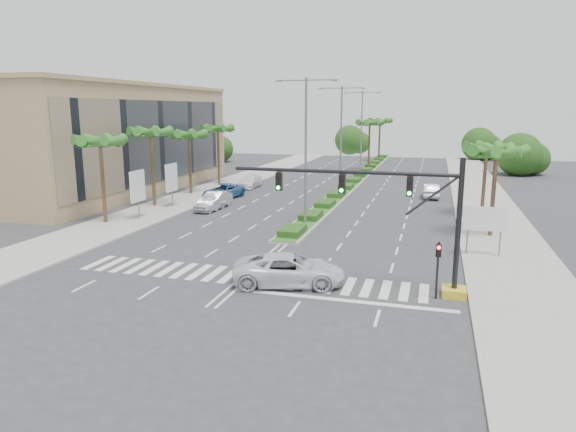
% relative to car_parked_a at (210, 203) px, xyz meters
% --- Properties ---
extents(ground, '(160.00, 160.00, 0.00)m').
position_rel_car_parked_a_xyz_m(ground, '(10.36, -17.69, -0.72)').
color(ground, '#333335').
rests_on(ground, ground).
extents(footpath_right, '(6.00, 120.00, 0.15)m').
position_rel_car_parked_a_xyz_m(footpath_right, '(25.56, 2.31, -0.64)').
color(footpath_right, gray).
rests_on(footpath_right, ground).
extents(footpath_left, '(6.00, 120.00, 0.15)m').
position_rel_car_parked_a_xyz_m(footpath_left, '(-4.84, 2.31, -0.64)').
color(footpath_left, gray).
rests_on(footpath_left, ground).
extents(median, '(2.20, 75.00, 0.20)m').
position_rel_car_parked_a_xyz_m(median, '(10.36, 27.31, -0.62)').
color(median, gray).
rests_on(median, ground).
extents(median_grass, '(1.80, 75.00, 0.04)m').
position_rel_car_parked_a_xyz_m(median_grass, '(10.36, 27.31, -0.50)').
color(median_grass, '#27551D').
rests_on(median_grass, median).
extents(building, '(12.00, 36.00, 12.00)m').
position_rel_car_parked_a_xyz_m(building, '(-15.64, 8.31, 5.28)').
color(building, tan).
rests_on(building, ground).
extents(signal_gantry, '(12.60, 1.20, 7.20)m').
position_rel_car_parked_a_xyz_m(signal_gantry, '(19.63, -17.69, 2.74)').
color(signal_gantry, gold).
rests_on(signal_gantry, ground).
extents(pedestrian_signal, '(0.28, 0.36, 3.00)m').
position_rel_car_parked_a_xyz_m(pedestrian_signal, '(20.96, -18.36, 1.33)').
color(pedestrian_signal, black).
rests_on(pedestrian_signal, ground).
extents(direction_sign, '(2.70, 0.11, 3.40)m').
position_rel_car_parked_a_xyz_m(direction_sign, '(23.86, -9.70, 1.73)').
color(direction_sign, slate).
rests_on(direction_sign, ground).
extents(billboard_near, '(0.18, 2.10, 4.35)m').
position_rel_car_parked_a_xyz_m(billboard_near, '(-4.14, -5.69, 2.24)').
color(billboard_near, slate).
rests_on(billboard_near, ground).
extents(billboard_far, '(0.18, 2.10, 4.35)m').
position_rel_car_parked_a_xyz_m(billboard_far, '(-4.14, 0.31, 2.24)').
color(billboard_far, slate).
rests_on(billboard_far, ground).
extents(palm_left_near, '(4.57, 4.68, 7.55)m').
position_rel_car_parked_a_xyz_m(palm_left_near, '(-6.14, -7.69, 5.97)').
color(palm_left_near, brown).
rests_on(palm_left_near, ground).
extents(palm_left_mid, '(4.57, 4.68, 7.95)m').
position_rel_car_parked_a_xyz_m(palm_left_mid, '(-6.14, 0.31, 6.36)').
color(palm_left_mid, brown).
rests_on(palm_left_mid, ground).
extents(palm_left_far, '(4.57, 4.68, 7.35)m').
position_rel_car_parked_a_xyz_m(palm_left_far, '(-6.14, 8.31, 5.78)').
color(palm_left_far, brown).
rests_on(palm_left_far, ground).
extents(palm_left_end, '(4.57, 4.68, 7.75)m').
position_rel_car_parked_a_xyz_m(palm_left_end, '(-6.14, 16.31, 6.16)').
color(palm_left_end, brown).
rests_on(palm_left_end, ground).
extents(palm_right_near, '(4.57, 4.68, 7.05)m').
position_rel_car_parked_a_xyz_m(palm_right_near, '(24.86, -3.69, 5.49)').
color(palm_right_near, brown).
rests_on(palm_right_near, ground).
extents(palm_right_far, '(4.57, 4.68, 6.75)m').
position_rel_car_parked_a_xyz_m(palm_right_far, '(24.86, 4.31, 5.20)').
color(palm_right_far, brown).
rests_on(palm_right_far, ground).
extents(palm_median_a, '(4.57, 4.68, 8.05)m').
position_rel_car_parked_a_xyz_m(palm_median_a, '(10.36, 37.31, 6.45)').
color(palm_median_a, brown).
rests_on(palm_median_a, ground).
extents(palm_median_b, '(4.57, 4.68, 8.05)m').
position_rel_car_parked_a_xyz_m(palm_median_b, '(10.36, 52.31, 6.45)').
color(palm_median_b, brown).
rests_on(palm_median_b, ground).
extents(streetlight_near, '(5.10, 0.25, 12.00)m').
position_rel_car_parked_a_xyz_m(streetlight_near, '(10.36, -3.69, 6.09)').
color(streetlight_near, slate).
rests_on(streetlight_near, ground).
extents(streetlight_mid, '(5.10, 0.25, 12.00)m').
position_rel_car_parked_a_xyz_m(streetlight_mid, '(10.36, 12.31, 6.09)').
color(streetlight_mid, slate).
rests_on(streetlight_mid, ground).
extents(streetlight_far, '(5.10, 0.25, 12.00)m').
position_rel_car_parked_a_xyz_m(streetlight_far, '(10.36, 28.31, 6.09)').
color(streetlight_far, slate).
rests_on(streetlight_far, ground).
extents(car_parked_a, '(2.04, 4.34, 1.44)m').
position_rel_car_parked_a_xyz_m(car_parked_a, '(0.00, 0.00, 0.00)').
color(car_parked_a, silver).
rests_on(car_parked_a, ground).
extents(car_parked_b, '(1.82, 4.98, 1.63)m').
position_rel_car_parked_a_xyz_m(car_parked_b, '(-0.01, 1.20, 0.10)').
color(car_parked_b, '#B6B7BB').
rests_on(car_parked_b, ground).
extents(car_parked_c, '(3.39, 6.03, 1.59)m').
position_rel_car_parked_a_xyz_m(car_parked_c, '(-1.44, 6.67, 0.08)').
color(car_parked_c, '#325E99').
rests_on(car_parked_c, ground).
extents(car_parked_d, '(2.11, 5.17, 1.50)m').
position_rel_car_parked_a_xyz_m(car_parked_d, '(-1.44, 15.09, 0.03)').
color(car_parked_d, white).
rests_on(car_parked_d, ground).
extents(car_crossing, '(6.70, 4.31, 1.72)m').
position_rel_car_parked_a_xyz_m(car_crossing, '(13.12, -18.30, 0.14)').
color(car_crossing, silver).
rests_on(car_crossing, ground).
extents(car_right, '(1.76, 4.74, 1.55)m').
position_rel_car_parked_a_xyz_m(car_right, '(20.30, 13.41, 0.06)').
color(car_right, silver).
rests_on(car_right, ground).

